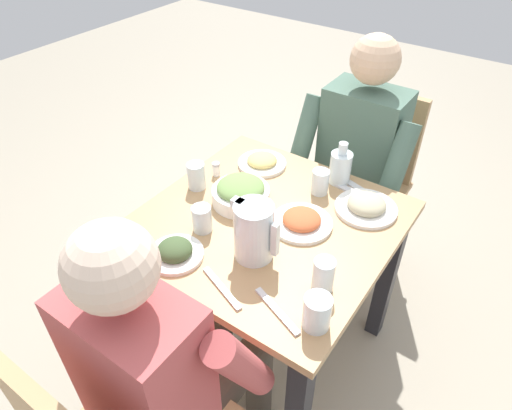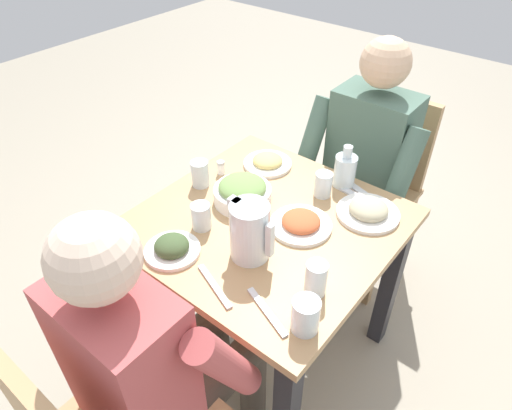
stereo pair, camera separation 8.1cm
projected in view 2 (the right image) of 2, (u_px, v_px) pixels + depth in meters
ground_plane at (264, 346)px, 1.98m from camera, size 8.00×8.00×0.00m
dining_table at (266, 250)px, 1.62m from camera, size 0.81×0.81×0.72m
chair_far at (374, 178)px, 2.10m from camera, size 0.40×0.40×0.88m
diner_near at (159, 354)px, 1.22m from camera, size 0.48×0.53×1.18m
diner_far at (357, 172)px, 1.89m from camera, size 0.48×0.53×1.18m
water_pitcher at (250, 231)px, 1.35m from camera, size 0.16×0.12×0.19m
salad_bowl at (242, 192)px, 1.59m from camera, size 0.20×0.20×0.09m
plate_dolmas at (172, 248)px, 1.41m from camera, size 0.17×0.17×0.06m
plate_fries at (268, 162)px, 1.78m from camera, size 0.19×0.19×0.04m
plate_rice_curry at (301, 223)px, 1.50m from camera, size 0.21×0.21×0.05m
plate_beans at (368, 211)px, 1.55m from camera, size 0.21×0.21×0.06m
water_glass_near_left at (306, 315)px, 1.17m from camera, size 0.07×0.07×0.10m
water_glass_center at (201, 216)px, 1.48m from camera, size 0.06×0.06×0.09m
water_glass_far_right at (323, 184)px, 1.62m from camera, size 0.06×0.06×0.09m
water_glass_near_right at (200, 174)px, 1.66m from camera, size 0.06×0.06×0.10m
water_glass_far_left at (316, 279)px, 1.26m from camera, size 0.06×0.06×0.11m
oil_carafe at (345, 172)px, 1.66m from camera, size 0.08×0.08×0.16m
salt_shaker at (221, 167)px, 1.73m from camera, size 0.03×0.03×0.05m
fork_near at (356, 196)px, 1.63m from camera, size 0.17×0.05×0.01m
knife_near at (215, 286)px, 1.30m from camera, size 0.18×0.08×0.01m
fork_far at (367, 196)px, 1.63m from camera, size 0.17×0.07×0.01m
knife_far at (267, 312)px, 1.23m from camera, size 0.18×0.08×0.01m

